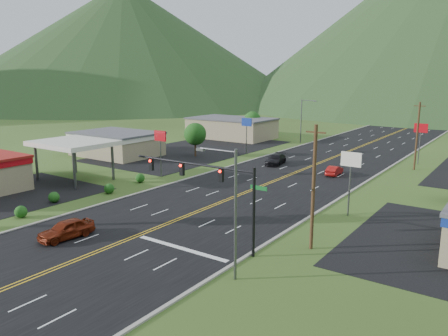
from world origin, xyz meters
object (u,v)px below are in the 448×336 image
Objects in this scene: car_red_far at (334,171)px; car_dark_mid at (276,160)px; gas_canopy at (73,144)px; car_red_near at (66,230)px; traffic_signal at (211,182)px; streetlight_west at (303,118)px; streetlight_east at (232,205)px.

car_dark_mid is at bearing -14.19° from car_red_far.
gas_canopy is 22.75m from car_red_near.
car_red_far is (9.63, 36.54, -0.15)m from car_red_near.
traffic_signal reaches higher than car_red_near.
car_red_far is at bearing 92.48° from traffic_signal.
streetlight_west is 1.89× the size of car_red_near.
traffic_signal reaches higher than gas_canopy.
car_red_near is (-15.65, -1.91, -4.37)m from streetlight_east.
streetlight_west is 2.26× the size of car_red_far.
traffic_signal is 2.44× the size of car_dark_mid.
gas_canopy reaches higher than car_dark_mid.
car_red_near is at bearing -38.44° from gas_canopy.
streetlight_east is at bearing -40.39° from traffic_signal.
car_dark_mid is at bearing 55.70° from gas_canopy.
gas_canopy is (-33.18, 12.00, -0.31)m from streetlight_east.
streetlight_west reaches higher than traffic_signal.
car_dark_mid reaches higher than car_red_far.
car_dark_mid is 10.54m from car_red_far.
traffic_signal reaches higher than car_dark_mid.
streetlight_east is 16.36m from car_red_near.
gas_canopy is at bearing -134.25° from car_dark_mid.
streetlight_east reaches higher than gas_canopy.
gas_canopy is at bearing 164.30° from traffic_signal.
car_red_near is 38.57m from car_dark_mid.
gas_canopy is (-10.32, -48.00, -0.31)m from streetlight_west.
traffic_signal is 13.24m from car_red_near.
streetlight_west is (-18.16, 56.00, -0.15)m from traffic_signal.
car_red_near is 37.79m from car_red_far.
streetlight_east is 0.90× the size of gas_canopy.
streetlight_west is at bearing 77.87° from gas_canopy.
car_red_far is (27.16, 22.63, -4.22)m from gas_canopy.
car_red_near is (-10.95, -5.91, -4.52)m from traffic_signal.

